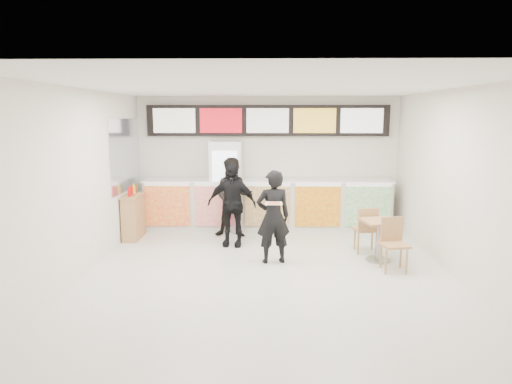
{
  "coord_description": "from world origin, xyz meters",
  "views": [
    {
      "loc": [
        -0.05,
        -7.07,
        2.58
      ],
      "look_at": [
        -0.22,
        1.2,
        1.18
      ],
      "focal_mm": 32.0,
      "sensor_mm": 36.0,
      "label": 1
    }
  ],
  "objects_px": {
    "drinks_fridge": "(226,185)",
    "customer_mid": "(232,205)",
    "service_counter": "(267,204)",
    "condiment_ledge": "(134,216)",
    "customer_main": "(273,217)",
    "cafe_table": "(379,233)",
    "customer_left": "(234,198)"
  },
  "relations": [
    {
      "from": "drinks_fridge",
      "to": "condiment_ledge",
      "type": "distance_m",
      "value": 2.14
    },
    {
      "from": "service_counter",
      "to": "customer_left",
      "type": "distance_m",
      "value": 1.01
    },
    {
      "from": "customer_mid",
      "to": "drinks_fridge",
      "type": "bearing_deg",
      "value": 106.09
    },
    {
      "from": "customer_mid",
      "to": "cafe_table",
      "type": "bearing_deg",
      "value": -12.27
    },
    {
      "from": "cafe_table",
      "to": "customer_left",
      "type": "bearing_deg",
      "value": 136.44
    },
    {
      "from": "drinks_fridge",
      "to": "cafe_table",
      "type": "relative_size",
      "value": 1.28
    },
    {
      "from": "customer_main",
      "to": "customer_mid",
      "type": "bearing_deg",
      "value": -65.02
    },
    {
      "from": "condiment_ledge",
      "to": "cafe_table",
      "type": "bearing_deg",
      "value": -16.5
    },
    {
      "from": "condiment_ledge",
      "to": "customer_mid",
      "type": "bearing_deg",
      "value": -13.2
    },
    {
      "from": "drinks_fridge",
      "to": "cafe_table",
      "type": "xyz_separation_m",
      "value": [
        2.91,
        -2.29,
        -0.49
      ]
    },
    {
      "from": "customer_main",
      "to": "customer_left",
      "type": "distance_m",
      "value": 1.91
    },
    {
      "from": "drinks_fridge",
      "to": "customer_left",
      "type": "relative_size",
      "value": 1.18
    },
    {
      "from": "cafe_table",
      "to": "condiment_ledge",
      "type": "xyz_separation_m",
      "value": [
        -4.8,
        1.42,
        -0.04
      ]
    },
    {
      "from": "customer_main",
      "to": "customer_mid",
      "type": "height_order",
      "value": "customer_mid"
    },
    {
      "from": "drinks_fridge",
      "to": "customer_main",
      "type": "relative_size",
      "value": 1.21
    },
    {
      "from": "customer_main",
      "to": "cafe_table",
      "type": "distance_m",
      "value": 1.92
    },
    {
      "from": "drinks_fridge",
      "to": "cafe_table",
      "type": "bearing_deg",
      "value": -38.14
    },
    {
      "from": "drinks_fridge",
      "to": "customer_mid",
      "type": "relative_size",
      "value": 1.2
    },
    {
      "from": "service_counter",
      "to": "customer_mid",
      "type": "bearing_deg",
      "value": -117.88
    },
    {
      "from": "service_counter",
      "to": "customer_mid",
      "type": "relative_size",
      "value": 3.35
    },
    {
      "from": "customer_mid",
      "to": "condiment_ledge",
      "type": "bearing_deg",
      "value": 173.54
    },
    {
      "from": "service_counter",
      "to": "drinks_fridge",
      "type": "bearing_deg",
      "value": 179.01
    },
    {
      "from": "drinks_fridge",
      "to": "customer_main",
      "type": "bearing_deg",
      "value": -66.93
    },
    {
      "from": "service_counter",
      "to": "customer_left",
      "type": "xyz_separation_m",
      "value": [
        -0.72,
        -0.66,
        0.27
      ]
    },
    {
      "from": "service_counter",
      "to": "cafe_table",
      "type": "distance_m",
      "value": 3.01
    },
    {
      "from": "customer_main",
      "to": "condiment_ledge",
      "type": "distance_m",
      "value": 3.31
    },
    {
      "from": "condiment_ledge",
      "to": "service_counter",
      "type": "bearing_deg",
      "value": 16.76
    },
    {
      "from": "customer_mid",
      "to": "condiment_ledge",
      "type": "height_order",
      "value": "customer_mid"
    },
    {
      "from": "customer_main",
      "to": "customer_mid",
      "type": "xyz_separation_m",
      "value": [
        -0.8,
        1.05,
        0.01
      ]
    },
    {
      "from": "customer_left",
      "to": "drinks_fridge",
      "type": "bearing_deg",
      "value": 108.75
    },
    {
      "from": "drinks_fridge",
      "to": "customer_mid",
      "type": "xyz_separation_m",
      "value": [
        0.22,
        -1.36,
        -0.17
      ]
    },
    {
      "from": "customer_main",
      "to": "customer_left",
      "type": "height_order",
      "value": "customer_left"
    }
  ]
}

